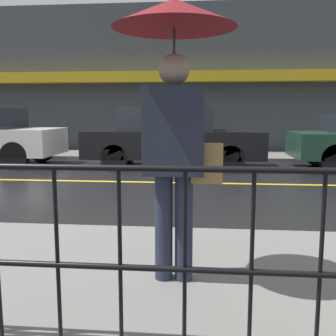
% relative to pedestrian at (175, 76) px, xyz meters
% --- Properties ---
extents(ground_plane, '(80.00, 80.00, 0.00)m').
position_rel_pedestrian_xyz_m(ground_plane, '(-1.69, 4.92, -1.71)').
color(ground_plane, black).
extents(sidewalk_far, '(28.00, 2.18, 0.11)m').
position_rel_pedestrian_xyz_m(sidewalk_far, '(-1.69, 9.53, -1.65)').
color(sidewalk_far, slate).
rests_on(sidewalk_far, ground_plane).
extents(lane_marking, '(25.20, 0.12, 0.01)m').
position_rel_pedestrian_xyz_m(lane_marking, '(-1.69, 4.92, -1.70)').
color(lane_marking, gold).
rests_on(lane_marking, ground_plane).
extents(building_storefront, '(28.00, 0.85, 5.07)m').
position_rel_pedestrian_xyz_m(building_storefront, '(-1.69, 10.74, 0.83)').
color(building_storefront, '#383D42').
rests_on(building_storefront, ground_plane).
extents(pedestrian, '(0.92, 0.92, 2.15)m').
position_rel_pedestrian_xyz_m(pedestrian, '(0.00, 0.00, 0.00)').
color(pedestrian, '#23283D').
rests_on(pedestrian, sidewalk_near).
extents(car_black, '(4.52, 1.79, 1.56)m').
position_rel_pedestrian_xyz_m(car_black, '(-0.62, 7.15, -0.92)').
color(car_black, black).
rests_on(car_black, ground_plane).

